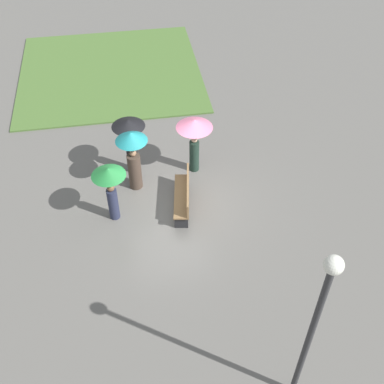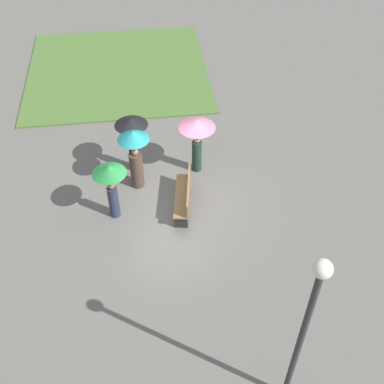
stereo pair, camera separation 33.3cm
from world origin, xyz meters
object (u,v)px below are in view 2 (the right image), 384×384
(crowd_person_teal, at_px, (135,151))
(crowd_person_green, at_px, (110,180))
(crowd_person_black, at_px, (132,133))
(park_bench, at_px, (185,195))
(lamp_post, at_px, (306,321))
(crowd_person_pink, at_px, (197,132))

(crowd_person_teal, bearing_deg, crowd_person_green, 135.13)
(crowd_person_black, relative_size, crowd_person_teal, 0.95)
(park_bench, relative_size, crowd_person_black, 0.96)
(lamp_post, xyz_separation_m, crowd_person_pink, (-7.29, -0.87, -1.41))
(lamp_post, bearing_deg, crowd_person_green, -148.68)
(crowd_person_green, bearing_deg, lamp_post, 50.39)
(park_bench, height_order, crowd_person_pink, crowd_person_pink)
(lamp_post, xyz_separation_m, crowd_person_black, (-7.57, -2.77, -1.48))
(lamp_post, height_order, crowd_person_pink, lamp_post)
(crowd_person_black, bearing_deg, crowd_person_green, -2.41)
(crowd_person_pink, relative_size, crowd_person_green, 1.04)
(park_bench, height_order, lamp_post, lamp_post)
(park_bench, bearing_deg, crowd_person_green, -78.61)
(crowd_person_pink, distance_m, crowd_person_black, 1.93)
(crowd_person_black, bearing_deg, crowd_person_teal, 19.46)
(park_bench, bearing_deg, crowd_person_pink, 169.70)
(park_bench, bearing_deg, lamp_post, 23.13)
(crowd_person_pink, bearing_deg, crowd_person_black, 7.70)
(park_bench, distance_m, lamp_post, 6.36)
(crowd_person_pink, relative_size, crowd_person_black, 0.99)
(crowd_person_black, xyz_separation_m, crowd_person_teal, (0.75, 0.04, -0.08))
(crowd_person_teal, bearing_deg, lamp_post, -172.44)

